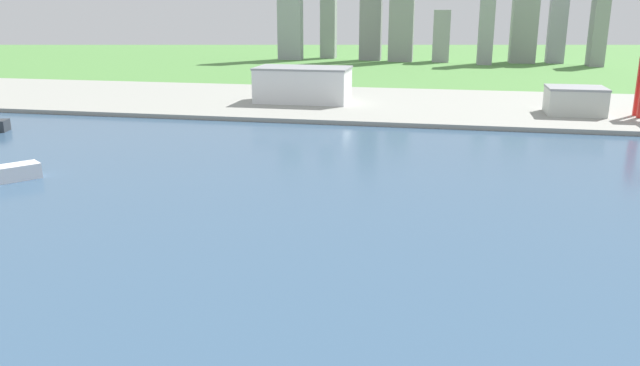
% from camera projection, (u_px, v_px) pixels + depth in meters
% --- Properties ---
extents(ground_plane, '(2400.00, 2400.00, 0.00)m').
position_uv_depth(ground_plane, '(341.00, 193.00, 208.14)').
color(ground_plane, '#508841').
extents(water_bay, '(840.00, 360.00, 0.15)m').
position_uv_depth(water_bay, '(299.00, 262.00, 151.58)').
color(water_bay, '#385675').
rests_on(water_bay, ground).
extents(industrial_pier, '(840.00, 140.00, 2.50)m').
position_uv_depth(industrial_pier, '(393.00, 104.00, 386.86)').
color(industrial_pier, '#97988F').
rests_on(industrial_pier, ground).
extents(warehouse_main, '(57.55, 31.90, 21.38)m').
position_uv_depth(warehouse_main, '(303.00, 84.00, 386.18)').
color(warehouse_main, white).
rests_on(warehouse_main, industrial_pier).
extents(warehouse_annex, '(30.81, 25.11, 14.94)m').
position_uv_depth(warehouse_annex, '(575.00, 100.00, 342.77)').
color(warehouse_annex, silver).
rests_on(warehouse_annex, industrial_pier).
extents(distant_skyline, '(348.91, 66.60, 132.62)m').
position_uv_depth(distant_skyline, '(431.00, 14.00, 685.47)').
color(distant_skyline, '#9B9DA7').
rests_on(distant_skyline, ground).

